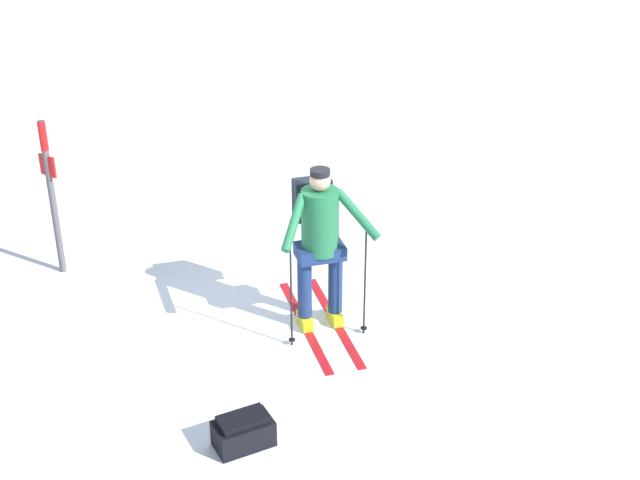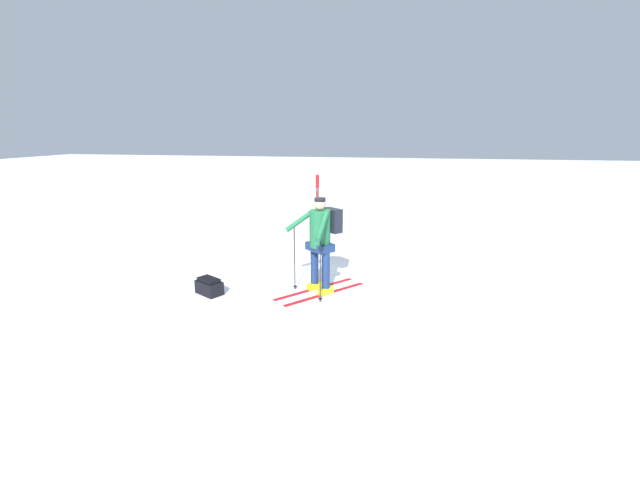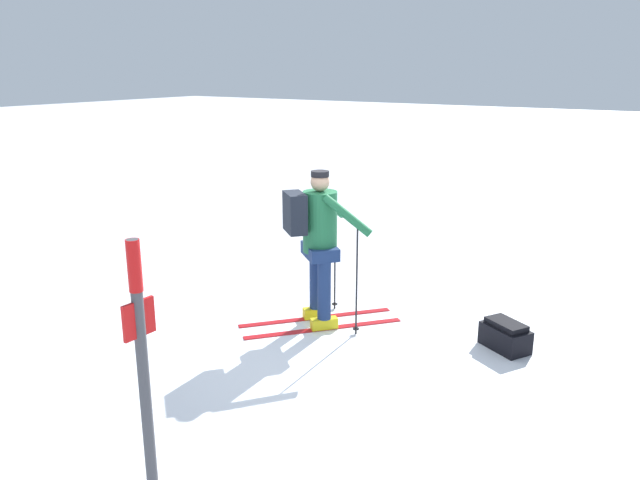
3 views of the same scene
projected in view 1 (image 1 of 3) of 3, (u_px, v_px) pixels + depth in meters
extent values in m
plane|color=white|center=(276.00, 316.00, 9.58)|extent=(80.00, 80.00, 0.00)
cube|color=red|center=(335.00, 321.00, 9.48)|extent=(1.45, 1.26, 0.01)
cube|color=yellow|center=(335.00, 316.00, 9.45)|extent=(0.30, 0.28, 0.12)
cylinder|color=navy|center=(335.00, 280.00, 9.25)|extent=(0.15, 0.15, 0.74)
cube|color=red|center=(305.00, 326.00, 9.40)|extent=(1.45, 1.26, 0.01)
cube|color=yellow|center=(305.00, 320.00, 9.37)|extent=(0.30, 0.28, 0.12)
cylinder|color=navy|center=(305.00, 285.00, 9.17)|extent=(0.15, 0.15, 0.74)
cube|color=navy|center=(320.00, 251.00, 9.04)|extent=(0.56, 0.58, 0.14)
cylinder|color=#1E663D|center=(320.00, 221.00, 8.89)|extent=(0.38, 0.38, 0.67)
sphere|color=tan|center=(320.00, 181.00, 8.68)|extent=(0.21, 0.21, 0.21)
cylinder|color=black|center=(320.00, 172.00, 8.64)|extent=(0.20, 0.20, 0.06)
cube|color=black|center=(312.00, 199.00, 9.07)|extent=(0.39, 0.41, 0.43)
cylinder|color=black|center=(365.00, 281.00, 8.99)|extent=(0.02, 0.02, 1.26)
cylinder|color=black|center=(364.00, 328.00, 9.26)|extent=(0.07, 0.07, 0.01)
cylinder|color=#1E663D|center=(357.00, 215.00, 8.73)|extent=(0.56, 0.15, 0.43)
cylinder|color=black|center=(291.00, 292.00, 8.80)|extent=(0.02, 0.02, 1.26)
cylinder|color=black|center=(292.00, 340.00, 9.06)|extent=(0.07, 0.07, 0.01)
cylinder|color=#1E663D|center=(294.00, 223.00, 8.57)|extent=(0.23, 0.56, 0.43)
cube|color=black|center=(244.00, 434.00, 7.67)|extent=(0.50, 0.58, 0.25)
cube|color=black|center=(243.00, 419.00, 7.60)|extent=(0.41, 0.48, 0.06)
cylinder|color=#4C4C51|center=(53.00, 199.00, 10.03)|extent=(0.08, 0.08, 1.85)
cylinder|color=red|center=(43.00, 136.00, 9.68)|extent=(0.09, 0.09, 0.33)
cube|color=red|center=(47.00, 166.00, 9.84)|extent=(0.24, 0.03, 0.24)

